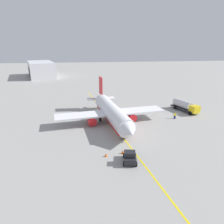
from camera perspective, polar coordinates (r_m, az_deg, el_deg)
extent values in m
plane|color=#9E9B96|center=(50.98, 0.00, -3.20)|extent=(400.00, 400.00, 0.00)
cylinder|color=white|center=(49.97, 0.00, -0.03)|extent=(22.88, 6.60, 3.95)
cube|color=red|center=(50.32, 0.00, -1.20)|extent=(21.55, 5.75, 1.11)
cone|color=white|center=(38.85, 5.05, -5.65)|extent=(3.56, 4.14, 3.79)
cone|color=white|center=(62.13, -3.31, 4.01)|extent=(4.76, 3.86, 3.36)
cube|color=red|center=(60.66, -3.25, 7.51)|extent=(3.22, 0.74, 5.20)
cube|color=white|center=(61.53, -3.18, 3.88)|extent=(3.38, 8.63, 0.24)
cube|color=white|center=(51.04, -0.30, -0.21)|extent=(8.08, 28.32, 0.36)
cylinder|color=red|center=(52.29, 5.43, -1.28)|extent=(3.43, 2.46, 2.10)
cylinder|color=red|center=(49.66, -5.85, -2.38)|extent=(3.43, 2.46, 2.10)
cylinder|color=#4C4C51|center=(42.27, 3.48, -6.23)|extent=(0.24, 0.24, 1.24)
cylinder|color=black|center=(42.53, 3.47, -6.99)|extent=(1.14, 0.53, 1.10)
cylinder|color=#4C4C51|center=(53.08, 2.12, -0.98)|extent=(0.24, 0.24, 1.24)
cylinder|color=black|center=(53.29, 2.11, -1.61)|extent=(1.14, 0.53, 1.10)
cylinder|color=#4C4C51|center=(51.80, -3.37, -1.50)|extent=(0.24, 0.24, 1.24)
cylinder|color=black|center=(52.01, -3.36, -2.14)|extent=(1.14, 0.53, 1.10)
cube|color=#2D2D33|center=(64.26, 19.72, 0.95)|extent=(9.44, 4.96, 0.30)
cube|color=yellow|center=(61.29, 22.51, 0.74)|extent=(2.60, 2.87, 2.00)
cube|color=black|center=(60.61, 23.17, 0.86)|extent=(0.72, 1.96, 0.90)
cylinder|color=silver|center=(64.31, 19.48, 2.20)|extent=(6.70, 3.98, 2.30)
cylinder|color=black|center=(62.76, 22.90, 0.02)|extent=(1.15, 0.65, 1.10)
cylinder|color=black|center=(60.97, 21.31, -0.29)|extent=(1.15, 0.65, 1.10)
cylinder|color=black|center=(66.64, 19.16, 1.48)|extent=(1.15, 0.65, 1.10)
cylinder|color=black|center=(64.96, 17.57, 1.22)|extent=(1.15, 0.65, 1.10)
cube|color=#232328|center=(34.74, 5.12, -12.71)|extent=(3.92, 2.67, 0.90)
cube|color=black|center=(33.85, 5.20, -11.84)|extent=(1.69, 1.84, 0.90)
cylinder|color=black|center=(36.05, 3.38, -12.25)|extent=(0.84, 0.45, 0.80)
cylinder|color=black|center=(36.15, 6.63, -12.26)|extent=(0.84, 0.45, 0.80)
cylinder|color=black|center=(33.84, 3.45, -14.49)|extent=(0.84, 0.45, 0.80)
cylinder|color=black|center=(33.94, 6.94, -14.49)|extent=(0.84, 0.45, 0.80)
cube|color=navy|center=(56.55, 17.42, -1.41)|extent=(0.32, 0.44, 0.85)
cube|color=yellow|center=(56.32, 17.49, -0.72)|extent=(0.36, 0.52, 0.60)
sphere|color=tan|center=(56.18, 17.53, -0.29)|extent=(0.24, 0.24, 0.24)
cone|color=#F2590F|center=(36.37, -1.71, -12.12)|extent=(0.52, 0.52, 0.58)
cone|color=#F2590F|center=(37.27, 3.07, -11.27)|extent=(0.59, 0.59, 0.65)
cube|color=silver|center=(136.47, -19.58, 11.40)|extent=(33.15, 21.50, 9.28)
cube|color=#4C515B|center=(136.23, -22.51, 10.47)|extent=(20.70, 5.69, 6.13)
cube|color=yellow|center=(50.98, 0.00, -3.20)|extent=(73.56, 9.08, 0.01)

